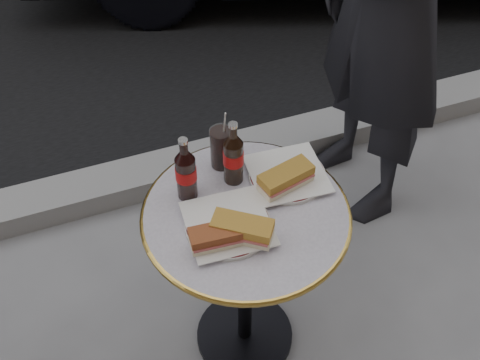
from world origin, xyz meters
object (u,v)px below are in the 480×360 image
object	(u,v)px
cola_glass	(221,148)
cola_bottle_right	(233,153)
cola_bottle_left	(186,168)
bistro_table	(245,283)
plate_right	(287,175)
plate_left	(228,225)

from	to	relation	value
cola_glass	cola_bottle_right	bearing A→B (deg)	-79.91
cola_bottle_left	cola_bottle_right	size ratio (longest dim) A/B	1.00
bistro_table	cola_glass	distance (m)	0.49
plate_right	cola_bottle_left	size ratio (longest dim) A/B	1.05
bistro_table	cola_bottle_left	world-z (taller)	cola_bottle_left
plate_left	cola_bottle_left	xyz separation A→B (m)	(-0.07, 0.16, 0.11)
plate_right	cola_bottle_right	size ratio (longest dim) A/B	1.05
cola_glass	plate_left	bearing A→B (deg)	-105.00
cola_bottle_left	plate_left	bearing A→B (deg)	-65.57
plate_right	cola_bottle_right	bearing A→B (deg)	162.81
plate_right	cola_glass	xyz separation A→B (m)	(-0.17, 0.12, 0.06)
plate_right	cola_bottle_right	world-z (taller)	cola_bottle_right
plate_left	cola_bottle_right	bearing A→B (deg)	65.28
plate_left	cola_bottle_left	bearing A→B (deg)	114.43
cola_glass	bistro_table	bearing A→B (deg)	-89.61
plate_left	cola_glass	bearing A→B (deg)	75.00
bistro_table	cola_bottle_left	xyz separation A→B (m)	(-0.14, 0.12, 0.48)
cola_bottle_left	cola_glass	bearing A→B (deg)	32.61
bistro_table	plate_left	xyz separation A→B (m)	(-0.07, -0.03, 0.37)
plate_right	cola_bottle_right	distance (m)	0.20
cola_glass	cola_bottle_left	bearing A→B (deg)	-147.39
plate_left	plate_right	bearing A→B (deg)	27.39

